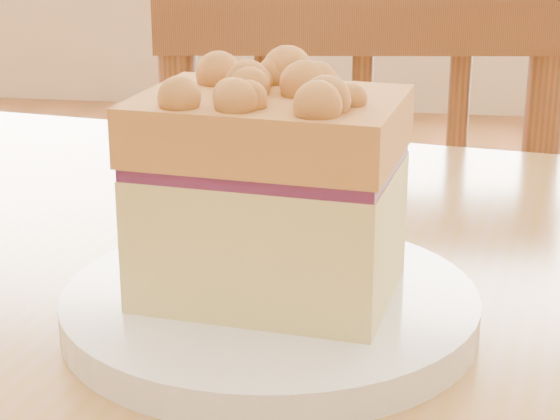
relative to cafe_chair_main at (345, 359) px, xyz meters
name	(u,v)px	position (x,y,z in m)	size (l,w,h in m)	color
cafe_chair_main	(345,359)	(0.00, 0.00, 0.00)	(0.46, 0.46, 0.88)	brown
plate	(270,308)	(0.01, -0.55, 0.31)	(0.20, 0.20, 0.02)	white
cake_slice	(270,184)	(0.01, -0.55, 0.38)	(0.14, 0.10, 0.11)	#EAD784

